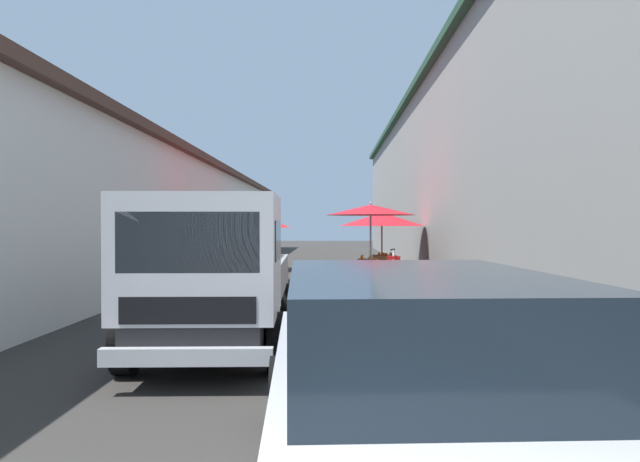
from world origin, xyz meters
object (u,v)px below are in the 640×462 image
Objects in this scene: fruit_stall_far_right at (370,220)px; fruit_stall_near_left at (229,226)px; fruit_stall_mid_lane at (259,225)px; hatchback_car at (413,385)px; fruit_stall_far_left at (382,224)px; delivery_truck at (212,279)px; parked_scooter at (390,278)px; vendor_by_crates at (192,258)px; vendor_in_shade at (203,249)px.

fruit_stall_near_left is at bearing 88.28° from fruit_stall_far_right.
fruit_stall_mid_lane is 0.94× the size of fruit_stall_far_right.
hatchback_car is (-12.58, 0.64, -1.15)m from fruit_stall_far_right.
fruit_stall_far_left reaches higher than hatchback_car.
delivery_truck is at bearing 29.27° from hatchback_car.
fruit_stall_far_right is 0.65× the size of hatchback_car.
fruit_stall_far_left is 1.74× the size of parked_scooter.
fruit_stall_far_right reaches higher than fruit_stall_mid_lane.
fruit_stall_far_left is at bearing -4.61° from hatchback_car.
fruit_stall_far_left is 0.58× the size of delivery_truck.
parked_scooter is at bearing -121.74° from fruit_stall_near_left.
fruit_stall_near_left is 4.76m from fruit_stall_mid_lane.
fruit_stall_far_right is at bearing -2.90° from hatchback_car.
fruit_stall_mid_lane is at bearing 29.08° from parked_scooter.
hatchback_car is 2.42× the size of parked_scooter.
fruit_stall_mid_lane is 6.23m from fruit_stall_far_right.
hatchback_car is at bearing -169.50° from fruit_stall_mid_lane.
delivery_truck reaches higher than parked_scooter.
delivery_truck reaches higher than hatchback_car.
fruit_stall_mid_lane is at bearing 63.99° from fruit_stall_far_left.
vendor_by_crates is (-2.10, 4.65, -0.99)m from fruit_stall_far_right.
vendor_in_shade is (3.29, 0.48, 0.09)m from vendor_by_crates.
fruit_stall_far_left is 1.11× the size of fruit_stall_far_right.
fruit_stall_near_left reaches higher than vendor_in_shade.
fruit_stall_mid_lane reaches higher than vendor_in_shade.
parked_scooter is at bearing -173.74° from fruit_stall_far_right.
fruit_stall_near_left is 2.43m from vendor_by_crates.
vendor_by_crates is 0.93× the size of vendor_in_shade.
vendor_in_shade is at bearing 13.65° from delivery_truck.
vendor_in_shade is at bearing 76.98° from fruit_stall_far_right.
fruit_stall_near_left is 1.69× the size of parked_scooter.
fruit_stall_mid_lane is (2.18, 4.47, -0.06)m from fruit_stall_far_left.
vendor_by_crates is (-4.80, 5.25, -0.87)m from fruit_stall_far_left.
fruit_stall_far_right is (-2.69, 0.59, 0.12)m from fruit_stall_far_left.
fruit_stall_far_left is at bearing -15.64° from delivery_truck.
delivery_truck is 3.02× the size of parked_scooter.
vendor_in_shade reaches higher than hatchback_car.
fruit_stall_far_right is at bearing -91.72° from fruit_stall_near_left.
fruit_stall_far_left reaches higher than parked_scooter.
parked_scooter is (6.35, -2.96, -0.59)m from delivery_truck.
fruit_stall_mid_lane is 7.07m from vendor_by_crates.
fruit_stall_far_left is 4.97m from fruit_stall_mid_lane.
fruit_stall_mid_lane is at bearing -18.87° from vendor_in_shade.
hatchback_car is at bearing 174.71° from parked_scooter.
hatchback_car is 4.17m from delivery_truck.
delivery_truck is 2.96× the size of vendor_in_shade.
hatchback_car is at bearing -159.04° from vendor_by_crates.
fruit_stall_far_right is (-0.12, -4.13, 0.18)m from fruit_stall_near_left.
fruit_stall_far_right reaches higher than fruit_stall_near_left.
fruit_stall_far_right is at bearing -103.02° from vendor_in_shade.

